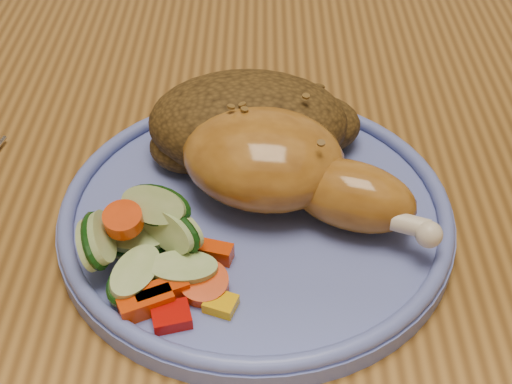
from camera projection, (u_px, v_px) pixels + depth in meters
dining_table at (281, 229)px, 0.57m from camera, size 0.90×1.40×0.75m
chair_far at (271, 35)px, 1.15m from camera, size 0.42×0.42×0.91m
plate at (256, 217)px, 0.45m from camera, size 0.25×0.25×0.01m
plate_rim at (256, 204)px, 0.45m from camera, size 0.25×0.25×0.01m
chicken_leg at (284, 167)px, 0.44m from camera, size 0.16×0.12×0.06m
rice_pilaf at (252, 125)px, 0.48m from camera, size 0.14×0.10×0.06m
vegetable_pile at (150, 249)px, 0.40m from camera, size 0.10×0.10×0.05m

